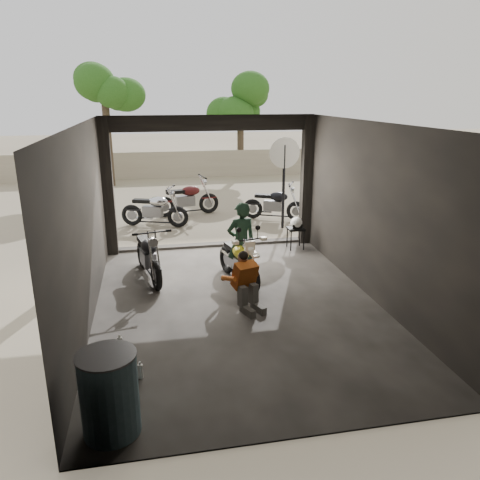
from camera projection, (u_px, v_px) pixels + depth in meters
name	position (u px, v px, depth m)	size (l,w,h in m)	color
ground	(238.00, 305.00, 8.44)	(80.00, 80.00, 0.00)	#7A6D56
garage	(232.00, 229.00, 8.58)	(7.00, 7.13, 3.20)	#2D2B28
boundary_wall	(181.00, 164.00, 21.38)	(18.00, 0.30, 1.20)	gray
tree_left	(104.00, 86.00, 18.42)	(2.20, 2.20, 5.60)	#382B1E
tree_right	(241.00, 97.00, 21.02)	(2.20, 2.20, 5.00)	#382B1E
main_bike	(239.00, 257.00, 9.33)	(0.66, 1.60, 1.07)	white
left_bike	(148.00, 252.00, 9.53)	(0.70, 1.69, 1.14)	black
outside_bike_a	(154.00, 207.00, 13.34)	(0.71, 1.73, 1.17)	black
outside_bike_b	(187.00, 196.00, 14.60)	(0.74, 1.81, 1.22)	#471111
outside_bike_c	(275.00, 201.00, 14.07)	(0.70, 1.69, 1.14)	black
rider	(241.00, 242.00, 9.38)	(0.59, 0.39, 1.63)	#172E20
mechanic	(248.00, 284.00, 8.10)	(0.52, 0.70, 1.02)	#C35B1A
stool	(296.00, 231.00, 11.41)	(0.39, 0.39, 0.54)	black
helmet	(296.00, 223.00, 11.30)	(0.29, 0.31, 0.28)	white
oil_drum	(110.00, 395.00, 5.12)	(0.64, 0.64, 0.99)	#456774
sign_post	(284.00, 167.00, 12.86)	(0.85, 0.08, 2.55)	black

